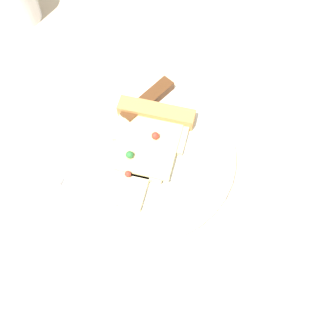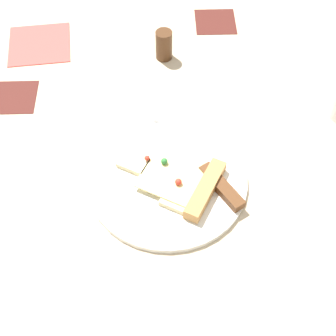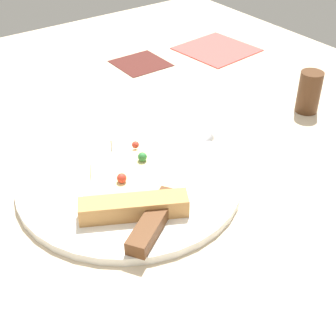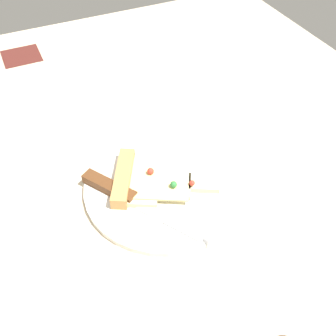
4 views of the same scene
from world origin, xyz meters
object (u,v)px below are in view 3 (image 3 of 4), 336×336
(knife, at_px, (169,197))
(pepper_shaker, at_px, (309,92))
(plate, at_px, (130,181))
(napkin, at_px, (217,49))
(pizza_slice, at_px, (131,185))

(knife, relative_size, pepper_shaker, 3.31)
(plate, bearing_deg, napkin, 35.84)
(plate, distance_m, pepper_shaker, 0.32)
(plate, xyz_separation_m, napkin, (0.37, 0.27, -0.00))
(pepper_shaker, bearing_deg, pizza_slice, -176.33)
(plate, xyz_separation_m, pizza_slice, (-0.01, -0.02, 0.01))
(plate, bearing_deg, knife, -78.58)
(plate, height_order, knife, knife)
(pizza_slice, distance_m, knife, 0.05)
(knife, distance_m, napkin, 0.49)
(pepper_shaker, bearing_deg, knife, -168.40)
(plate, relative_size, pepper_shaker, 4.26)
(knife, xyz_separation_m, pepper_shaker, (0.31, 0.06, 0.02))
(plate, bearing_deg, pepper_shaker, -0.32)
(plate, height_order, napkin, plate)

